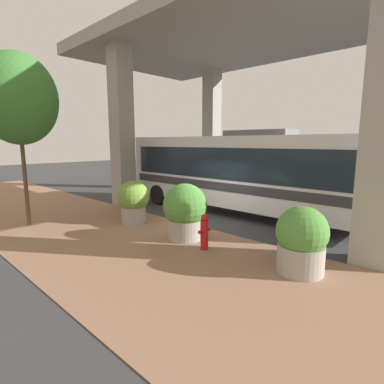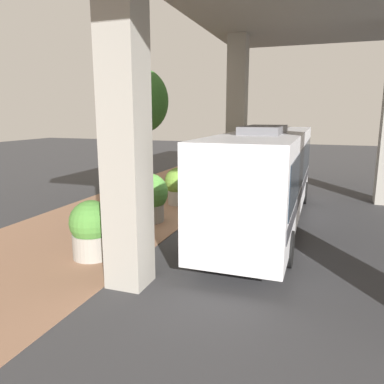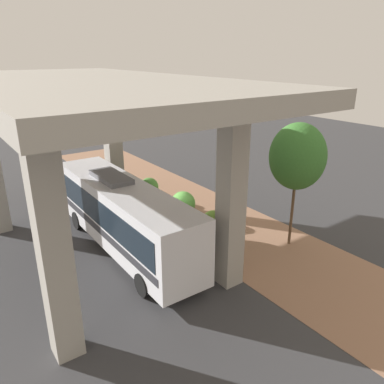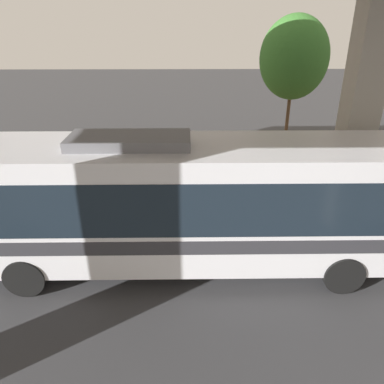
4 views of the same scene
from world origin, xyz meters
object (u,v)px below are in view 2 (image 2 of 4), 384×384
at_px(fire_hydrant, 127,214).
at_px(planter_front, 92,230).
at_px(street_tree_near, 142,101).
at_px(planter_middle, 179,185).
at_px(bus, 267,172).
at_px(planter_back, 149,197).

distance_m(fire_hydrant, planter_front, 2.78).
bearing_deg(planter_front, street_tree_near, 107.90).
bearing_deg(planter_middle, bus, -24.39).
distance_m(planter_middle, street_tree_near, 5.49).
relative_size(planter_front, planter_middle, 0.99).
relative_size(fire_hydrant, planter_front, 0.65).
xyz_separation_m(bus, planter_back, (-4.24, -1.00, -1.02)).
bearing_deg(planter_back, planter_front, -88.92).
bearing_deg(street_tree_near, fire_hydrant, -68.45).
bearing_deg(planter_front, bus, 49.40).
distance_m(planter_front, planter_middle, 6.76).
relative_size(bus, planter_middle, 6.73).
relative_size(bus, street_tree_near, 1.80).
bearing_deg(fire_hydrant, planter_middle, 84.44).
distance_m(fire_hydrant, planter_back, 1.24).
distance_m(planter_middle, planter_back, 2.90).
relative_size(fire_hydrant, planter_middle, 0.65).
height_order(fire_hydrant, planter_back, planter_back).
bearing_deg(street_tree_near, planter_front, -72.10).
relative_size(planter_middle, planter_back, 0.91).
xyz_separation_m(bus, planter_middle, (-4.18, 1.90, -1.09)).
bearing_deg(street_tree_near, planter_back, -61.76).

